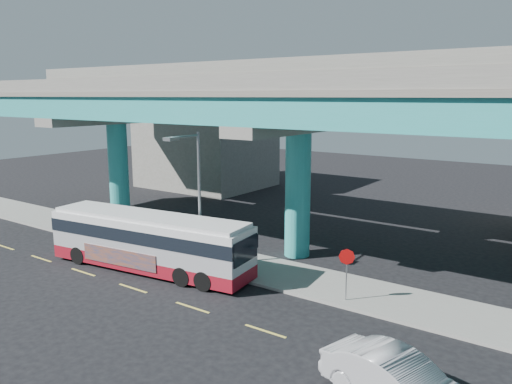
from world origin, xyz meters
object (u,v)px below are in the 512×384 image
Objects in this scene: parked_car at (80,216)px; transit_bus at (149,240)px; stop_sign at (347,264)px; sedan at (398,382)px; street_lamp at (192,181)px.

transit_bus is at bearing -95.37° from parked_car.
stop_sign reaches higher than parked_car.
transit_bus is 2.30× the size of sedan.
parked_car is at bearing 170.84° from street_lamp.
street_lamp is at bearing 83.11° from sedan.
street_lamp reaches higher than sedan.
parked_car is 0.56× the size of street_lamp.
transit_bus is 4.10m from street_lamp.
stop_sign is (21.88, -1.39, 1.10)m from parked_car.
street_lamp is at bearing -176.98° from stop_sign.
sedan is at bearing -22.48° from street_lamp.
sedan is 15.13m from street_lamp.
parked_car is (-11.10, 3.46, -0.89)m from transit_bus.
sedan is 7.93m from stop_sign.
sedan is (15.49, -4.22, -0.88)m from transit_bus.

